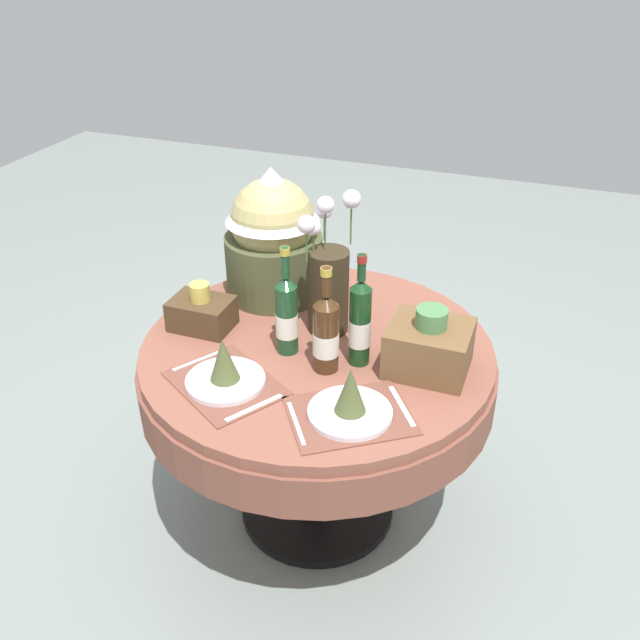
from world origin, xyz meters
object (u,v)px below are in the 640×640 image
at_px(wine_bottle_left, 287,314).
at_px(woven_basket_side_left, 202,312).
at_px(flower_vase, 328,281).
at_px(place_setting_right, 350,403).
at_px(gift_tub_back_left, 273,230).
at_px(place_setting_left, 225,371).
at_px(dining_table, 317,376).
at_px(woven_basket_side_right, 429,346).
at_px(wine_bottle_centre, 360,322).
at_px(wine_bottle_right, 326,333).

height_order(wine_bottle_left, woven_basket_side_left, wine_bottle_left).
xyz_separation_m(flower_vase, wine_bottle_left, (-0.08, -0.17, -0.05)).
relative_size(place_setting_right, woven_basket_side_left, 2.11).
bearing_deg(woven_basket_side_left, gift_tub_back_left, 66.59).
bearing_deg(wine_bottle_left, place_setting_left, -114.03).
bearing_deg(wine_bottle_left, place_setting_right, -40.47).
bearing_deg(flower_vase, woven_basket_side_left, -161.43).
relative_size(dining_table, wine_bottle_left, 3.23).
bearing_deg(woven_basket_side_right, flower_vase, 162.09).
bearing_deg(flower_vase, wine_bottle_centre, -44.25).
xyz_separation_m(place_setting_right, wine_bottle_centre, (-0.06, 0.27, 0.10)).
relative_size(place_setting_right, wine_bottle_centre, 1.15).
distance_m(place_setting_left, wine_bottle_right, 0.32).
height_order(wine_bottle_left, wine_bottle_centre, wine_bottle_centre).
bearing_deg(gift_tub_back_left, woven_basket_side_right, -24.61).
bearing_deg(wine_bottle_centre, gift_tub_back_left, 142.62).
distance_m(dining_table, place_setting_left, 0.39).
bearing_deg(wine_bottle_centre, place_setting_left, -143.31).
relative_size(wine_bottle_centre, woven_basket_side_right, 1.51).
bearing_deg(wine_bottle_left, gift_tub_back_left, 119.22).
bearing_deg(woven_basket_side_left, wine_bottle_left, -6.19).
distance_m(wine_bottle_left, woven_basket_side_right, 0.45).
xyz_separation_m(dining_table, gift_tub_back_left, (-0.27, 0.28, 0.38)).
xyz_separation_m(flower_vase, woven_basket_side_left, (-0.40, -0.14, -0.12)).
bearing_deg(gift_tub_back_left, place_setting_left, -81.34).
relative_size(gift_tub_back_left, woven_basket_side_left, 2.37).
bearing_deg(woven_basket_side_right, place_setting_right, -116.80).
relative_size(place_setting_left, wine_bottle_centre, 1.15).
bearing_deg(gift_tub_back_left, wine_bottle_centre, -37.38).
distance_m(place_setting_right, wine_bottle_centre, 0.29).
height_order(place_setting_left, gift_tub_back_left, gift_tub_back_left).
height_order(flower_vase, wine_bottle_right, flower_vase).
bearing_deg(place_setting_left, woven_basket_side_left, 129.43).
relative_size(woven_basket_side_left, woven_basket_side_right, 0.82).
bearing_deg(wine_bottle_right, place_setting_left, -144.44).
relative_size(wine_bottle_left, woven_basket_side_right, 1.48).
height_order(woven_basket_side_left, woven_basket_side_right, woven_basket_side_right).
relative_size(place_setting_right, wine_bottle_left, 1.17).
bearing_deg(flower_vase, place_setting_left, -114.16).
relative_size(dining_table, wine_bottle_centre, 3.17).
xyz_separation_m(place_setting_left, woven_basket_side_left, (-0.22, 0.27, 0.01)).
relative_size(wine_bottle_right, gift_tub_back_left, 0.72).
bearing_deg(gift_tub_back_left, woven_basket_side_left, -113.41).
xyz_separation_m(dining_table, place_setting_right, (0.21, -0.31, 0.17)).
distance_m(wine_bottle_centre, wine_bottle_right, 0.11).
xyz_separation_m(gift_tub_back_left, woven_basket_side_left, (-0.13, -0.31, -0.19)).
bearing_deg(wine_bottle_centre, woven_basket_side_left, 178.23).
bearing_deg(place_setting_left, woven_basket_side_right, 27.51).
bearing_deg(gift_tub_back_left, dining_table, -46.28).
distance_m(wine_bottle_left, wine_bottle_right, 0.16).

